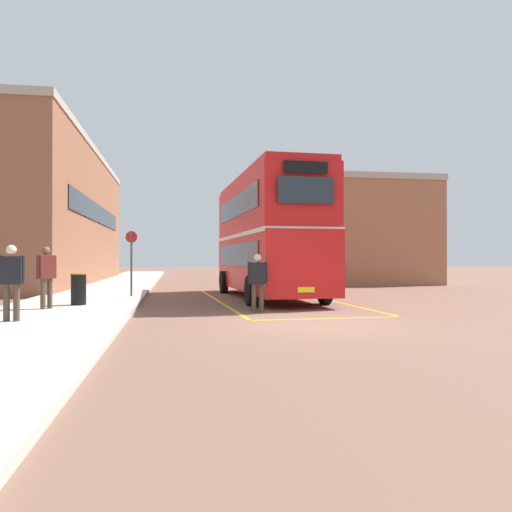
{
  "coord_description": "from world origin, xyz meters",
  "views": [
    {
      "loc": [
        -3.34,
        -11.7,
        1.56
      ],
      "look_at": [
        0.21,
        10.5,
        1.67
      ],
      "focal_mm": 35.68,
      "sensor_mm": 36.0,
      "label": 1
    }
  ],
  "objects_px": {
    "pedestrian_waiting_near": "(46,273)",
    "pedestrian_waiting_far": "(12,277)",
    "bus_stop_sign": "(131,257)",
    "single_deck_bus": "(272,257)",
    "double_decker_bus": "(267,234)",
    "litter_bin": "(79,289)",
    "pedestrian_boarding": "(258,279)"
  },
  "relations": [
    {
      "from": "pedestrian_waiting_far",
      "to": "litter_bin",
      "type": "bearing_deg",
      "value": 79.45
    },
    {
      "from": "double_decker_bus",
      "to": "pedestrian_waiting_far",
      "type": "bearing_deg",
      "value": -133.9
    },
    {
      "from": "bus_stop_sign",
      "to": "double_decker_bus",
      "type": "bearing_deg",
      "value": 1.13
    },
    {
      "from": "bus_stop_sign",
      "to": "pedestrian_boarding",
      "type": "bearing_deg",
      "value": -52.66
    },
    {
      "from": "double_decker_bus",
      "to": "pedestrian_waiting_near",
      "type": "height_order",
      "value": "double_decker_bus"
    },
    {
      "from": "pedestrian_boarding",
      "to": "litter_bin",
      "type": "distance_m",
      "value": 5.56
    },
    {
      "from": "single_deck_bus",
      "to": "bus_stop_sign",
      "type": "relative_size",
      "value": 3.42
    },
    {
      "from": "pedestrian_waiting_far",
      "to": "bus_stop_sign",
      "type": "bearing_deg",
      "value": 74.74
    },
    {
      "from": "pedestrian_boarding",
      "to": "bus_stop_sign",
      "type": "xyz_separation_m",
      "value": [
        -3.98,
        5.22,
        0.65
      ]
    },
    {
      "from": "single_deck_bus",
      "to": "litter_bin",
      "type": "distance_m",
      "value": 23.5
    },
    {
      "from": "pedestrian_boarding",
      "to": "litter_bin",
      "type": "bearing_deg",
      "value": 161.64
    },
    {
      "from": "pedestrian_waiting_far",
      "to": "double_decker_bus",
      "type": "bearing_deg",
      "value": 46.1
    },
    {
      "from": "pedestrian_waiting_far",
      "to": "pedestrian_waiting_near",
      "type": "bearing_deg",
      "value": 88.67
    },
    {
      "from": "pedestrian_boarding",
      "to": "pedestrian_waiting_near",
      "type": "bearing_deg",
      "value": 173.82
    },
    {
      "from": "single_deck_bus",
      "to": "pedestrian_boarding",
      "type": "distance_m",
      "value": 23.45
    },
    {
      "from": "litter_bin",
      "to": "bus_stop_sign",
      "type": "distance_m",
      "value": 3.83
    },
    {
      "from": "single_deck_bus",
      "to": "pedestrian_waiting_near",
      "type": "xyz_separation_m",
      "value": [
        -10.78,
        -22.29,
        -0.48
      ]
    },
    {
      "from": "pedestrian_boarding",
      "to": "pedestrian_waiting_near",
      "type": "height_order",
      "value": "pedestrian_waiting_near"
    },
    {
      "from": "pedestrian_waiting_far",
      "to": "litter_bin",
      "type": "height_order",
      "value": "pedestrian_waiting_far"
    },
    {
      "from": "single_deck_bus",
      "to": "litter_bin",
      "type": "bearing_deg",
      "value": -115.5
    },
    {
      "from": "pedestrian_waiting_near",
      "to": "bus_stop_sign",
      "type": "xyz_separation_m",
      "value": [
        1.96,
        4.57,
        0.47
      ]
    },
    {
      "from": "pedestrian_waiting_near",
      "to": "pedestrian_waiting_far",
      "type": "xyz_separation_m",
      "value": [
        -0.07,
        -2.87,
        -0.02
      ]
    },
    {
      "from": "pedestrian_waiting_near",
      "to": "pedestrian_waiting_far",
      "type": "relative_size",
      "value": 1.01
    },
    {
      "from": "single_deck_bus",
      "to": "bus_stop_sign",
      "type": "height_order",
      "value": "single_deck_bus"
    },
    {
      "from": "pedestrian_waiting_far",
      "to": "single_deck_bus",
      "type": "bearing_deg",
      "value": 66.68
    },
    {
      "from": "pedestrian_boarding",
      "to": "pedestrian_waiting_far",
      "type": "distance_m",
      "value": 6.41
    },
    {
      "from": "pedestrian_waiting_near",
      "to": "bus_stop_sign",
      "type": "height_order",
      "value": "bus_stop_sign"
    },
    {
      "from": "litter_bin",
      "to": "double_decker_bus",
      "type": "bearing_deg",
      "value": 28.69
    },
    {
      "from": "pedestrian_waiting_far",
      "to": "litter_bin",
      "type": "relative_size",
      "value": 1.78
    },
    {
      "from": "double_decker_bus",
      "to": "pedestrian_waiting_far",
      "type": "height_order",
      "value": "double_decker_bus"
    },
    {
      "from": "double_decker_bus",
      "to": "pedestrian_boarding",
      "type": "relative_size",
      "value": 6.08
    },
    {
      "from": "single_deck_bus",
      "to": "bus_stop_sign",
      "type": "bearing_deg",
      "value": -116.45
    }
  ]
}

